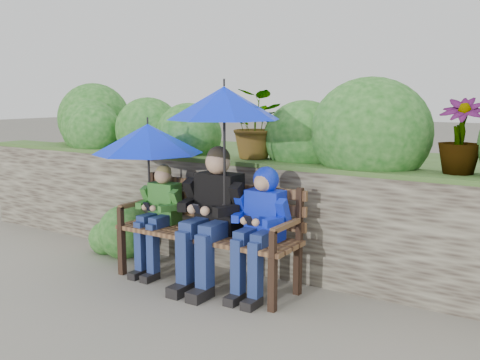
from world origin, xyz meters
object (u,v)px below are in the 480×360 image
Objects in this scene: park_bench at (210,225)px; umbrella_left at (148,139)px; boy_middle at (212,211)px; boy_right at (260,220)px; umbrella_right at (224,103)px; boy_left at (159,212)px.

park_bench is 0.99m from umbrella_left.
boy_right is at bearing 3.35° from boy_middle.
umbrella_right reaches higher than boy_right.
boy_right is (0.46, 0.03, -0.02)m from boy_middle.
boy_left is 1.24m from umbrella_right.
umbrella_right is at bearing -21.20° from park_bench.
umbrella_right reaches higher than boy_middle.
boy_middle is at bearing -4.08° from umbrella_left.
park_bench is 0.20m from boy_middle.
umbrella_left is (-0.75, 0.05, 0.58)m from boy_middle.
boy_middle is at bearing -1.92° from boy_left.
umbrella_left is 0.94m from umbrella_right.
boy_right is at bearing 3.67° from umbrella_right.
umbrella_left is 0.95× the size of umbrella_right.
park_bench is 1.59× the size of boy_right.
park_bench is at bearing 134.52° from boy_middle.
umbrella_right reaches higher than boy_left.
boy_middle is 0.46m from boy_right.
boy_left is 0.95× the size of boy_right.
boy_middle is 1.13× the size of umbrella_right.
umbrella_left is (-0.67, -0.03, 0.73)m from park_bench.
umbrella_left is at bearing 178.72° from boy_right.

